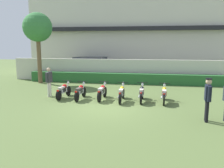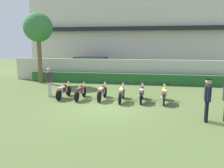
% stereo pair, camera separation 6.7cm
% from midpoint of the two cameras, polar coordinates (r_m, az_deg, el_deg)
% --- Properties ---
extents(ground, '(60.00, 60.00, 0.00)m').
position_cam_midpoint_polar(ground, '(11.40, -1.76, -5.86)').
color(ground, '#566B38').
extents(building, '(19.85, 6.50, 8.33)m').
position_cam_midpoint_polar(building, '(25.10, 4.87, 12.39)').
color(building, beige).
rests_on(building, ground).
extents(compound_wall, '(18.86, 0.30, 1.83)m').
position_cam_midpoint_polar(compound_wall, '(18.78, 2.99, 3.28)').
color(compound_wall, beige).
rests_on(compound_wall, ground).
extents(hedge_row, '(15.09, 0.70, 0.80)m').
position_cam_midpoint_polar(hedge_row, '(18.16, 2.71, 1.40)').
color(hedge_row, '#28602D').
rests_on(hedge_row, ground).
extents(parked_car, '(4.70, 2.55, 1.89)m').
position_cam_midpoint_polar(parked_car, '(21.07, -5.05, 4.05)').
color(parked_car, black).
rests_on(parked_car, ground).
extents(tree_near_inspector, '(2.21, 2.21, 5.40)m').
position_cam_midpoint_polar(tree_near_inspector, '(19.06, -17.87, 12.86)').
color(tree_near_inspector, brown).
rests_on(tree_near_inspector, ground).
extents(motorcycle_in_row_0, '(0.60, 1.86, 0.94)m').
position_cam_midpoint_polar(motorcycle_in_row_0, '(13.61, -11.93, -1.55)').
color(motorcycle_in_row_0, black).
rests_on(motorcycle_in_row_0, ground).
extents(motorcycle_in_row_1, '(0.60, 1.80, 0.94)m').
position_cam_midpoint_polar(motorcycle_in_row_1, '(13.16, -7.91, -1.83)').
color(motorcycle_in_row_1, black).
rests_on(motorcycle_in_row_1, ground).
extents(motorcycle_in_row_2, '(0.60, 1.83, 0.96)m').
position_cam_midpoint_polar(motorcycle_in_row_2, '(12.95, -2.59, -1.89)').
color(motorcycle_in_row_2, black).
rests_on(motorcycle_in_row_2, ground).
extents(motorcycle_in_row_3, '(0.60, 1.96, 0.96)m').
position_cam_midpoint_polar(motorcycle_in_row_3, '(12.58, 2.22, -2.23)').
color(motorcycle_in_row_3, black).
rests_on(motorcycle_in_row_3, ground).
extents(motorcycle_in_row_4, '(0.60, 1.84, 0.97)m').
position_cam_midpoint_polar(motorcycle_in_row_4, '(12.64, 7.14, -2.23)').
color(motorcycle_in_row_4, black).
rests_on(motorcycle_in_row_4, ground).
extents(motorcycle_in_row_5, '(0.60, 1.88, 0.97)m').
position_cam_midpoint_polar(motorcycle_in_row_5, '(12.61, 12.51, -2.41)').
color(motorcycle_in_row_5, black).
rests_on(motorcycle_in_row_5, ground).
extents(inspector_person, '(0.23, 0.68, 1.71)m').
position_cam_midpoint_polar(inspector_person, '(14.12, -15.31, 1.10)').
color(inspector_person, silver).
rests_on(inspector_person, ground).
extents(officer_0, '(0.28, 0.69, 1.76)m').
position_cam_midpoint_polar(officer_0, '(9.95, 22.24, -2.71)').
color(officer_0, black).
rests_on(officer_0, ground).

